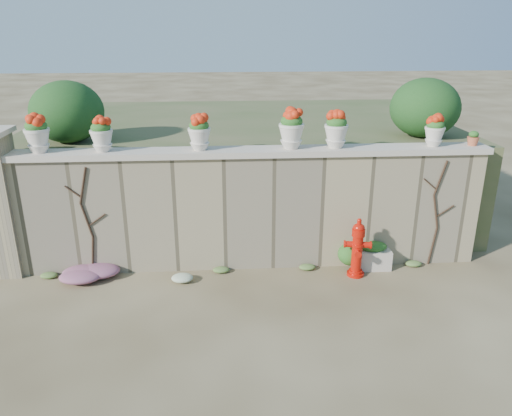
{
  "coord_description": "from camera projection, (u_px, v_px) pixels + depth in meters",
  "views": [
    {
      "loc": [
        -0.43,
        -6.22,
        4.03
      ],
      "look_at": [
        0.1,
        1.4,
        1.21
      ],
      "focal_mm": 35.0,
      "sensor_mm": 36.0,
      "label": 1
    }
  ],
  "objects": [
    {
      "name": "wall_cap",
      "position": [
        248.0,
        152.0,
        8.21
      ],
      "size": [
        8.1,
        0.52,
        0.1
      ],
      "primitive_type": "cube",
      "color": "#C0B4A2",
      "rests_on": "stone_wall"
    },
    {
      "name": "terracotta_pot",
      "position": [
        473.0,
        139.0,
        8.41
      ],
      "size": [
        0.2,
        0.2,
        0.24
      ],
      "color": "#B35736",
      "rests_on": "wall_cap"
    },
    {
      "name": "stone_wall",
      "position": [
        249.0,
        211.0,
        8.58
      ],
      "size": [
        8.0,
        0.4,
        2.0
      ],
      "primitive_type": "cube",
      "color": "gray",
      "rests_on": "ground"
    },
    {
      "name": "urn_pot_2",
      "position": [
        199.0,
        133.0,
        8.05
      ],
      "size": [
        0.37,
        0.37,
        0.58
      ],
      "color": "beige",
      "rests_on": "wall_cap"
    },
    {
      "name": "magenta_clump",
      "position": [
        93.0,
        273.0,
        8.31
      ],
      "size": [
        1.02,
        0.68,
        0.27
      ],
      "primitive_type": "ellipsoid",
      "color": "#BE2697",
      "rests_on": "ground"
    },
    {
      "name": "fire_hydrant",
      "position": [
        357.0,
        247.0,
        8.34
      ],
      "size": [
        0.45,
        0.32,
        1.03
      ],
      "rotation": [
        0.0,
        0.0,
        -0.17
      ],
      "color": "#B91207",
      "rests_on": "ground"
    },
    {
      "name": "urn_pot_5",
      "position": [
        435.0,
        131.0,
        8.31
      ],
      "size": [
        0.33,
        0.33,
        0.52
      ],
      "color": "beige",
      "rests_on": "wall_cap"
    },
    {
      "name": "urn_pot_4",
      "position": [
        336.0,
        130.0,
        8.19
      ],
      "size": [
        0.39,
        0.39,
        0.61
      ],
      "color": "beige",
      "rests_on": "wall_cap"
    },
    {
      "name": "urn_pot_3",
      "position": [
        291.0,
        129.0,
        8.13
      ],
      "size": [
        0.42,
        0.42,
        0.65
      ],
      "color": "beige",
      "rests_on": "wall_cap"
    },
    {
      "name": "ground",
      "position": [
        256.0,
        319.0,
        7.24
      ],
      "size": [
        80.0,
        80.0,
        0.0
      ],
      "primitive_type": "plane",
      "color": "#4A3B25",
      "rests_on": "ground"
    },
    {
      "name": "urn_pot_0",
      "position": [
        37.0,
        134.0,
        7.87
      ],
      "size": [
        0.39,
        0.39,
        0.62
      ],
      "color": "beige",
      "rests_on": "wall_cap"
    },
    {
      "name": "raised_fill",
      "position": [
        241.0,
        163.0,
        11.57
      ],
      "size": [
        9.0,
        6.0,
        2.0
      ],
      "primitive_type": "cube",
      "color": "#384C23",
      "rests_on": "ground"
    },
    {
      "name": "planter_box",
      "position": [
        373.0,
        256.0,
        8.71
      ],
      "size": [
        0.6,
        0.36,
        0.5
      ],
      "rotation": [
        0.0,
        0.0,
        -0.02
      ],
      "color": "#C0B4A2",
      "rests_on": "ground"
    },
    {
      "name": "back_shrub_right",
      "position": [
        425.0,
        108.0,
        9.39
      ],
      "size": [
        1.3,
        1.3,
        1.1
      ],
      "primitive_type": "ellipsoid",
      "color": "#143814",
      "rests_on": "raised_fill"
    },
    {
      "name": "vine_left",
      "position": [
        88.0,
        221.0,
        8.2
      ],
      "size": [
        0.6,
        0.04,
        1.91
      ],
      "color": "black",
      "rests_on": "ground"
    },
    {
      "name": "white_flowers",
      "position": [
        185.0,
        278.0,
        8.25
      ],
      "size": [
        0.48,
        0.38,
        0.17
      ],
      "primitive_type": "ellipsoid",
      "color": "white",
      "rests_on": "ground"
    },
    {
      "name": "green_shrub",
      "position": [
        352.0,
        254.0,
        8.61
      ],
      "size": [
        0.63,
        0.57,
        0.6
      ],
      "primitive_type": "ellipsoid",
      "color": "#1E5119",
      "rests_on": "ground"
    },
    {
      "name": "back_shrub_left",
      "position": [
        67.0,
        112.0,
        8.96
      ],
      "size": [
        1.3,
        1.3,
        1.1
      ],
      "primitive_type": "ellipsoid",
      "color": "#143814",
      "rests_on": "raised_fill"
    },
    {
      "name": "urn_pot_1",
      "position": [
        101.0,
        134.0,
        7.95
      ],
      "size": [
        0.36,
        0.36,
        0.56
      ],
      "color": "beige",
      "rests_on": "wall_cap"
    },
    {
      "name": "vine_right",
      "position": [
        436.0,
        212.0,
        8.59
      ],
      "size": [
        0.6,
        0.04,
        1.91
      ],
      "color": "black",
      "rests_on": "ground"
    }
  ]
}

